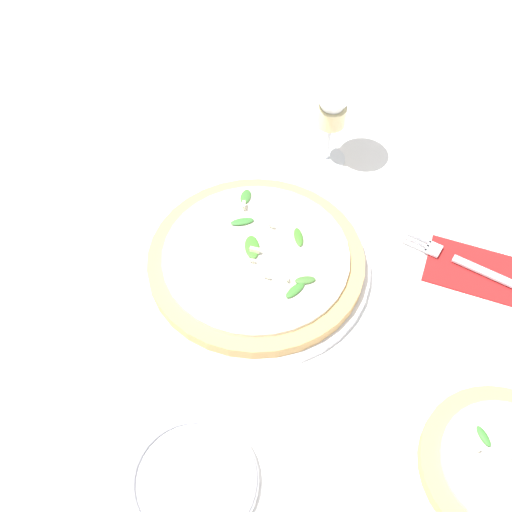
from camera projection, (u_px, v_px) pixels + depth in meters
ground_plane at (243, 268)px, 0.88m from camera, size 6.00×6.00×0.00m
pizza_arugula_main at (256, 261)px, 0.87m from camera, size 0.33×0.33×0.05m
pizza_personal_side at (504, 469)px, 0.68m from camera, size 0.22×0.22×0.05m
wine_glass at (333, 105)px, 0.94m from camera, size 0.09×0.09×0.16m
napkin at (475, 270)px, 0.88m from camera, size 0.16×0.12×0.01m
fork at (471, 266)px, 0.88m from camera, size 0.21×0.03×0.00m
side_plate_white at (193, 480)px, 0.69m from camera, size 0.15×0.15×0.02m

